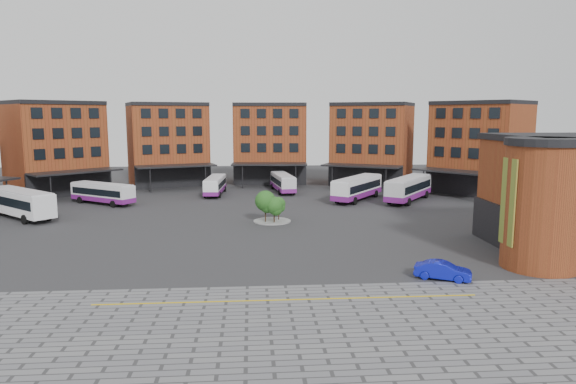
{
  "coord_description": "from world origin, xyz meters",
  "views": [
    {
      "loc": [
        -0.41,
        -47.08,
        12.35
      ],
      "look_at": [
        3.62,
        8.63,
        4.0
      ],
      "focal_mm": 32.0,
      "sensor_mm": 36.0,
      "label": 1
    }
  ],
  "objects": [
    {
      "name": "bus_e",
      "position": [
        15.13,
        26.5,
        1.85
      ],
      "size": [
        9.32,
        11.46,
        3.41
      ],
      "rotation": [
        0.0,
        0.0,
        -0.62
      ],
      "color": "white",
      "rests_on": "ground"
    },
    {
      "name": "bus_d",
      "position": [
        4.72,
        35.59,
        1.57
      ],
      "size": [
        3.68,
        10.53,
        2.9
      ],
      "rotation": [
        0.0,
        0.0,
        0.13
      ],
      "color": "silver",
      "rests_on": "ground"
    },
    {
      "name": "yellow_line",
      "position": [
        2.0,
        -14.0,
        0.03
      ],
      "size": [
        26.0,
        0.15,
        0.02
      ],
      "primitive_type": "cube",
      "color": "gold",
      "rests_on": "paving_zone"
    },
    {
      "name": "ground",
      "position": [
        0.0,
        0.0,
        0.0
      ],
      "size": [
        160.0,
        160.0,
        0.0
      ],
      "primitive_type": "plane",
      "color": "#28282B",
      "rests_on": "ground"
    },
    {
      "name": "main_building",
      "position": [
        -4.77,
        38.25,
        7.23
      ],
      "size": [
        94.14,
        42.48,
        14.6
      ],
      "color": "brown",
      "rests_on": "ground"
    },
    {
      "name": "bus_f",
      "position": [
        22.38,
        25.06,
        1.9
      ],
      "size": [
        9.64,
        11.72,
        3.5
      ],
      "rotation": [
        0.0,
        0.0,
        -0.63
      ],
      "color": "silver",
      "rests_on": "ground"
    },
    {
      "name": "blue_car",
      "position": [
        14.05,
        -10.4,
        0.69
      ],
      "size": [
        4.41,
        3.12,
        1.38
      ],
      "primitive_type": "imported",
      "rotation": [
        0.0,
        0.0,
        1.12
      ],
      "color": "#0E16B8",
      "rests_on": "ground"
    },
    {
      "name": "east_building",
      "position": [
        28.7,
        -3.06,
        5.29
      ],
      "size": [
        17.4,
        15.4,
        10.6
      ],
      "color": "brown",
      "rests_on": "ground"
    },
    {
      "name": "bus_c",
      "position": [
        -6.07,
        33.38,
        1.52
      ],
      "size": [
        3.05,
        10.09,
        2.8
      ],
      "rotation": [
        0.0,
        0.0,
        -0.07
      ],
      "color": "white",
      "rests_on": "ground"
    },
    {
      "name": "tree_island",
      "position": [
        1.83,
        11.45,
        2.07
      ],
      "size": [
        4.4,
        4.4,
        3.78
      ],
      "color": "gray",
      "rests_on": "ground"
    },
    {
      "name": "bus_a",
      "position": [
        -28.33,
        16.17,
        2.06
      ],
      "size": [
        10.95,
        10.32,
        3.47
      ],
      "rotation": [
        0.0,
        0.0,
        0.83
      ],
      "color": "white",
      "rests_on": "ground"
    },
    {
      "name": "bus_b",
      "position": [
        -21.24,
        25.69,
        1.6
      ],
      "size": [
        10.05,
        7.85,
        2.95
      ],
      "rotation": [
        0.0,
        0.0,
        0.98
      ],
      "color": "white",
      "rests_on": "ground"
    },
    {
      "name": "paving_zone",
      "position": [
        2.0,
        -22.0,
        0.01
      ],
      "size": [
        50.0,
        22.0,
        0.02
      ],
      "primitive_type": "cube",
      "color": "slate",
      "rests_on": "ground"
    }
  ]
}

